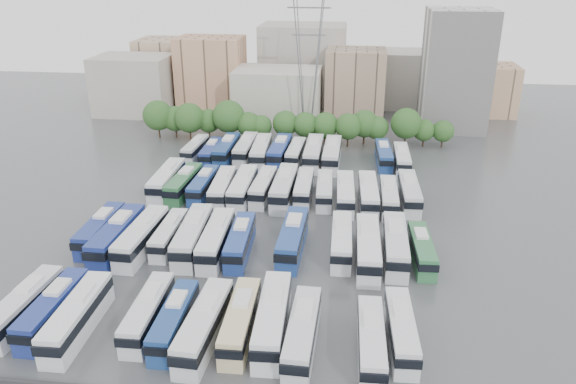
# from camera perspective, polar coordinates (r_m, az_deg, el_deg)

# --- Properties ---
(ground) EXTENTS (220.00, 220.00, 0.00)m
(ground) POSITION_cam_1_polar(r_m,az_deg,el_deg) (79.84, -2.70, -4.13)
(ground) COLOR #424447
(ground) RESTS_ON ground
(tree_line) EXTENTS (65.08, 7.60, 8.69)m
(tree_line) POSITION_cam_1_polar(r_m,az_deg,el_deg) (117.62, -0.78, 7.12)
(tree_line) COLOR black
(tree_line) RESTS_ON ground
(city_buildings) EXTENTS (102.00, 35.00, 20.00)m
(city_buildings) POSITION_cam_1_polar(r_m,az_deg,el_deg) (146.13, -0.95, 11.62)
(city_buildings) COLOR #9E998E
(city_buildings) RESTS_ON ground
(apartment_tower) EXTENTS (14.00, 14.00, 26.00)m
(apartment_tower) POSITION_cam_1_polar(r_m,az_deg,el_deg) (131.98, 16.67, 11.75)
(apartment_tower) COLOR silver
(apartment_tower) RESTS_ON ground
(electricity_pylon) EXTENTS (9.00, 6.91, 33.83)m
(electricity_pylon) POSITION_cam_1_polar(r_m,az_deg,el_deg) (121.84, 2.11, 14.52)
(electricity_pylon) COLOR slate
(electricity_pylon) RESTS_ON ground
(bus_r0_s0) EXTENTS (3.16, 12.29, 3.83)m
(bus_r0_s0) POSITION_cam_1_polar(r_m,az_deg,el_deg) (66.98, -25.24, -10.39)
(bus_r0_s0) COLOR silver
(bus_r0_s0) RESTS_ON ground
(bus_r0_s1) EXTENTS (2.75, 12.07, 3.78)m
(bus_r0_s1) POSITION_cam_1_polar(r_m,az_deg,el_deg) (65.30, -22.76, -10.85)
(bus_r0_s1) COLOR navy
(bus_r0_s1) RESTS_ON ground
(bus_r0_s2) EXTENTS (3.13, 12.82, 4.00)m
(bus_r0_s2) POSITION_cam_1_polar(r_m,az_deg,el_deg) (62.97, -20.61, -11.70)
(bus_r0_s2) COLOR silver
(bus_r0_s2) RESTS_ON ground
(bus_r0_s4) EXTENTS (2.82, 11.69, 3.65)m
(bus_r0_s4) POSITION_cam_1_polar(r_m,az_deg,el_deg) (61.76, -14.04, -11.74)
(bus_r0_s4) COLOR silver
(bus_r0_s4) RESTS_ON ground
(bus_r0_s5) EXTENTS (2.64, 11.37, 3.56)m
(bus_r0_s5) POSITION_cam_1_polar(r_m,az_deg,el_deg) (60.10, -11.49, -12.60)
(bus_r0_s5) COLOR navy
(bus_r0_s5) RESTS_ON ground
(bus_r0_s6) EXTENTS (3.38, 12.98, 4.04)m
(bus_r0_s6) POSITION_cam_1_polar(r_m,az_deg,el_deg) (58.47, -8.51, -13.20)
(bus_r0_s6) COLOR silver
(bus_r0_s6) RESTS_ON ground
(bus_r0_s7) EXTENTS (2.87, 12.02, 3.75)m
(bus_r0_s7) POSITION_cam_1_polar(r_m,az_deg,el_deg) (58.92, -4.85, -12.85)
(bus_r0_s7) COLOR beige
(bus_r0_s7) RESTS_ON ground
(bus_r0_s8) EXTENTS (3.39, 13.37, 4.16)m
(bus_r0_s8) POSITION_cam_1_polar(r_m,az_deg,el_deg) (58.66, -1.59, -12.71)
(bus_r0_s8) COLOR white
(bus_r0_s8) RESTS_ON ground
(bus_r0_s9) EXTENTS (2.96, 12.38, 3.87)m
(bus_r0_s9) POSITION_cam_1_polar(r_m,az_deg,el_deg) (57.01, 1.47, -14.08)
(bus_r0_s9) COLOR silver
(bus_r0_s9) RESTS_ON ground
(bus_r0_s11) EXTENTS (2.79, 11.62, 3.63)m
(bus_r0_s11) POSITION_cam_1_polar(r_m,az_deg,el_deg) (56.72, 8.46, -14.73)
(bus_r0_s11) COLOR silver
(bus_r0_s11) RESTS_ON ground
(bus_r0_s12) EXTENTS (3.01, 11.56, 3.60)m
(bus_r0_s12) POSITION_cam_1_polar(r_m,az_deg,el_deg) (58.68, 11.44, -13.55)
(bus_r0_s12) COLOR silver
(bus_r0_s12) RESTS_ON ground
(bus_r1_s0) EXTENTS (2.84, 12.20, 3.82)m
(bus_r1_s0) POSITION_cam_1_polar(r_m,az_deg,el_deg) (80.65, -18.53, -3.61)
(bus_r1_s0) COLOR navy
(bus_r1_s0) RESTS_ON ground
(bus_r1_s1) EXTENTS (3.13, 13.59, 4.25)m
(bus_r1_s1) POSITION_cam_1_polar(r_m,az_deg,el_deg) (77.74, -16.96, -4.24)
(bus_r1_s1) COLOR navy
(bus_r1_s1) RESTS_ON ground
(bus_r1_s2) EXTENTS (3.36, 13.41, 4.18)m
(bus_r1_s2) POSITION_cam_1_polar(r_m,az_deg,el_deg) (76.64, -14.65, -4.40)
(bus_r1_s2) COLOR silver
(bus_r1_s2) RESTS_ON ground
(bus_r1_s3) EXTENTS (2.51, 11.08, 3.47)m
(bus_r1_s3) POSITION_cam_1_polar(r_m,az_deg,el_deg) (77.25, -11.97, -4.20)
(bus_r1_s3) COLOR silver
(bus_r1_s3) RESTS_ON ground
(bus_r1_s4) EXTENTS (3.66, 13.74, 4.27)m
(bus_r1_s4) POSITION_cam_1_polar(r_m,az_deg,el_deg) (75.38, -9.65, -4.38)
(bus_r1_s4) COLOR silver
(bus_r1_s4) RESTS_ON ground
(bus_r1_s5) EXTENTS (3.29, 13.11, 4.08)m
(bus_r1_s5) POSITION_cam_1_polar(r_m,az_deg,el_deg) (74.23, -7.33, -4.77)
(bus_r1_s5) COLOR silver
(bus_r1_s5) RESTS_ON ground
(bus_r1_s6) EXTENTS (3.12, 12.09, 3.76)m
(bus_r1_s6) POSITION_cam_1_polar(r_m,az_deg,el_deg) (73.79, -4.89, -4.97)
(bus_r1_s6) COLOR navy
(bus_r1_s6) RESTS_ON ground
(bus_r1_s8) EXTENTS (3.13, 13.26, 4.14)m
(bus_r1_s8) POSITION_cam_1_polar(r_m,az_deg,el_deg) (73.89, 0.46, -4.68)
(bus_r1_s8) COLOR navy
(bus_r1_s8) RESTS_ON ground
(bus_r1_s10) EXTENTS (2.93, 12.25, 3.83)m
(bus_r1_s10) POSITION_cam_1_polar(r_m,az_deg,el_deg) (73.87, 5.46, -4.93)
(bus_r1_s10) COLOR silver
(bus_r1_s10) RESTS_ON ground
(bus_r1_s11) EXTENTS (3.18, 13.57, 4.24)m
(bus_r1_s11) POSITION_cam_1_polar(r_m,az_deg,el_deg) (72.15, 8.12, -5.60)
(bus_r1_s11) COLOR white
(bus_r1_s11) RESTS_ON ground
(bus_r1_s12) EXTENTS (3.01, 13.33, 4.17)m
(bus_r1_s12) POSITION_cam_1_polar(r_m,az_deg,el_deg) (73.54, 10.86, -5.25)
(bus_r1_s12) COLOR silver
(bus_r1_s12) RESTS_ON ground
(bus_r1_s13) EXTENTS (2.96, 11.22, 3.49)m
(bus_r1_s13) POSITION_cam_1_polar(r_m,az_deg,el_deg) (73.79, 13.43, -5.68)
(bus_r1_s13) COLOR #2F6E41
(bus_r1_s13) RESTS_ON ground
(bus_r2_s1) EXTENTS (3.12, 13.27, 4.15)m
(bus_r2_s1) POSITION_cam_1_polar(r_m,az_deg,el_deg) (95.02, -12.22, 1.23)
(bus_r2_s1) COLOR silver
(bus_r2_s1) RESTS_ON ground
(bus_r2_s2) EXTENTS (3.30, 12.38, 3.85)m
(bus_r2_s2) POSITION_cam_1_polar(r_m,az_deg,el_deg) (93.36, -10.54, 0.87)
(bus_r2_s2) COLOR #2C6739
(bus_r2_s2) RESTS_ON ground
(bus_r2_s3) EXTENTS (2.71, 11.65, 3.64)m
(bus_r2_s3) POSITION_cam_1_polar(r_m,az_deg,el_deg) (92.57, -8.59, 0.75)
(bus_r2_s3) COLOR navy
(bus_r2_s3) RESTS_ON ground
(bus_r2_s4) EXTENTS (3.34, 12.53, 3.89)m
(bus_r2_s4) POSITION_cam_1_polar(r_m,az_deg,el_deg) (90.63, -6.67, 0.45)
(bus_r2_s4) COLOR silver
(bus_r2_s4) RESTS_ON ground
(bus_r2_s5) EXTENTS (2.95, 13.06, 4.09)m
(bus_r2_s5) POSITION_cam_1_polar(r_m,az_deg,el_deg) (90.16, -4.62, 0.48)
(bus_r2_s5) COLOR silver
(bus_r2_s5) RESTS_ON ground
(bus_r2_s6) EXTENTS (3.05, 12.03, 3.75)m
(bus_r2_s6) POSITION_cam_1_polar(r_m,az_deg,el_deg) (90.72, -2.52, 0.56)
(bus_r2_s6) COLOR silver
(bus_r2_s6) RESTS_ON ground
(bus_r2_s7) EXTENTS (3.12, 13.73, 4.30)m
(bus_r2_s7) POSITION_cam_1_polar(r_m,az_deg,el_deg) (89.67, -0.41, 0.50)
(bus_r2_s7) COLOR silver
(bus_r2_s7) RESTS_ON ground
(bus_r2_s8) EXTENTS (2.74, 11.79, 3.69)m
(bus_r2_s8) POSITION_cam_1_polar(r_m,az_deg,el_deg) (90.27, 1.62, 0.44)
(bus_r2_s8) COLOR silver
(bus_r2_s8) RESTS_ON ground
(bus_r2_s9) EXTENTS (2.97, 11.53, 3.59)m
(bus_r2_s9) POSITION_cam_1_polar(r_m,az_deg,el_deg) (89.79, 3.73, 0.24)
(bus_r2_s9) COLOR silver
(bus_r2_s9) RESTS_ON ground
(bus_r2_s10) EXTENTS (3.22, 12.57, 3.91)m
(bus_r2_s10) POSITION_cam_1_polar(r_m,az_deg,el_deg) (88.33, 5.84, -0.12)
(bus_r2_s10) COLOR white
(bus_r2_s10) RESTS_ON ground
(bus_r2_s11) EXTENTS (3.28, 12.85, 4.00)m
(bus_r2_s11) POSITION_cam_1_polar(r_m,az_deg,el_deg) (88.32, 8.16, -0.21)
(bus_r2_s11) COLOR white
(bus_r2_s11) RESTS_ON ground
(bus_r2_s12) EXTENTS (2.56, 11.61, 3.64)m
(bus_r2_s12) POSITION_cam_1_polar(r_m,az_deg,el_deg) (88.37, 10.21, -0.46)
(bus_r2_s12) COLOR silver
(bus_r2_s12) RESTS_ON ground
(bus_r2_s13) EXTENTS (3.05, 12.79, 3.99)m
(bus_r2_s13) POSITION_cam_1_polar(r_m,az_deg,el_deg) (90.15, 12.22, -0.03)
(bus_r2_s13) COLOR silver
(bus_r2_s13) RESTS_ON ground
(bus_r3_s1) EXTENTS (2.93, 11.09, 3.45)m
(bus_r3_s1) POSITION_cam_1_polar(r_m,az_deg,el_deg) (110.86, -9.39, 4.37)
(bus_r3_s1) COLOR silver
(bus_r3_s1) RESTS_ON ground
(bus_r3_s2) EXTENTS (2.61, 11.10, 3.47)m
(bus_r3_s2) POSITION_cam_1_polar(r_m,az_deg,el_deg) (108.41, -7.82, 4.05)
(bus_r3_s2) COLOR navy
(bus_r3_s2) RESTS_ON ground
(bus_r3_s3) EXTENTS (2.92, 12.87, 4.03)m
(bus_r3_s3) POSITION_cam_1_polar(r_m,az_deg,el_deg) (108.49, -6.24, 4.30)
(bus_r3_s3) COLOR navy
(bus_r3_s3) RESTS_ON ground
(bus_r3_s4) EXTENTS (2.83, 12.74, 3.99)m
(bus_r3_s4) POSITION_cam_1_polar(r_m,az_deg,el_deg) (108.81, -4.32, 4.42)
(bus_r3_s4) COLOR silver
(bus_r3_s4) RESTS_ON ground
(bus_r3_s5) EXTENTS (3.51, 13.39, 4.16)m
(bus_r3_s5) POSITION_cam_1_polar(r_m,az_deg,el_deg) (106.90, -2.76, 4.16)
(bus_r3_s5) COLOR silver
(bus_r3_s5) RESTS_ON ground
(bus_r3_s6) EXTENTS (3.33, 13.18, 4.11)m
(bus_r3_s6) POSITION_cam_1_polar(r_m,az_deg,el_deg) (107.04, -0.83, 4.20)
(bus_r3_s6) COLOR navy
(bus_r3_s6) RESTS_ON ground
(bus_r3_s7) EXTENTS (2.97, 11.67, 3.63)m
(bus_r3_s7) POSITION_cam_1_polar(r_m,az_deg,el_deg) (106.71, 0.78, 4.01)
(bus_r3_s7) COLOR silver
(bus_r3_s7) RESTS_ON ground
(bus_r3_s8) EXTENTS (3.00, 13.69, 4.30)m
(bus_r3_s8) POSITION_cam_1_polar(r_m,az_deg,el_deg) (105.90, 2.61, 4.02)
(bus_r3_s8) COLOR silver
(bus_r3_s8) RESTS_ON ground
(bus_r3_s9) EXTENTS (3.13, 13.73, 4.30)m
(bus_r3_s9) POSITION_cam_1_polar(r_m,az_deg,el_deg) (105.32, 4.49, 3.87)
(bus_r3_s9) COLOR silver
(bus_r3_s9) RESTS_ON ground
(bus_r3_s12) EXTENTS (3.16, 11.99, 3.73)m
(bus_r3_s12) POSITION_cam_1_polar(r_m,az_deg,el_deg) (106.80, 9.70, 3.72)
(bus_r3_s12) COLOR navy
(bus_r3_s12) RESTS_ON ground
(bus_r3_s13) EXTENTS (2.68, 11.96, 3.75)m
(bus_r3_s13) POSITION_cam_1_polar(r_m,az_deg,el_deg) (105.31, 11.49, 3.31)
(bus_r3_s13) COLOR silver
(bus_r3_s13) RESTS_ON ground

